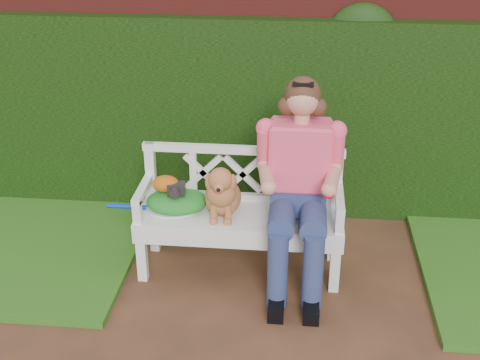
{
  "coord_description": "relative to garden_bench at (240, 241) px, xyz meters",
  "views": [
    {
      "loc": [
        0.14,
        -3.39,
        2.73
      ],
      "look_at": [
        -0.27,
        0.71,
        0.75
      ],
      "focal_mm": 48.0,
      "sensor_mm": 36.0,
      "label": 1
    }
  ],
  "objects": [
    {
      "name": "tennis_racket",
      "position": [
        -0.54,
        -0.01,
        0.26
      ],
      "size": [
        0.73,
        0.36,
        0.03
      ],
      "primitive_type": null,
      "rotation": [
        0.0,
        0.0,
        -0.09
      ],
      "color": "white",
      "rests_on": "garden_bench"
    },
    {
      "name": "baseball_glove",
      "position": [
        -0.54,
        0.0,
        0.45
      ],
      "size": [
        0.22,
        0.18,
        0.12
      ],
      "primitive_type": "ellipsoid",
      "rotation": [
        0.0,
        0.0,
        0.18
      ],
      "color": "#BB540E",
      "rests_on": "green_bag"
    },
    {
      "name": "brick_wall",
      "position": [
        0.27,
        1.19,
        0.86
      ],
      "size": [
        10.0,
        0.3,
        2.2
      ],
      "primitive_type": "cube",
      "color": "maroon",
      "rests_on": "ground"
    },
    {
      "name": "garden_bench",
      "position": [
        0.0,
        0.0,
        0.0
      ],
      "size": [
        1.62,
        0.71,
        0.48
      ],
      "primitive_type": null,
      "rotation": [
        0.0,
        0.0,
        -0.07
      ],
      "color": "white",
      "rests_on": "ground"
    },
    {
      "name": "green_bag",
      "position": [
        -0.47,
        0.0,
        0.32
      ],
      "size": [
        0.54,
        0.49,
        0.15
      ],
      "primitive_type": null,
      "rotation": [
        0.0,
        0.0,
        0.42
      ],
      "color": "#1F731A",
      "rests_on": "garden_bench"
    },
    {
      "name": "camera_item",
      "position": [
        -0.46,
        -0.03,
        0.43
      ],
      "size": [
        0.14,
        0.11,
        0.08
      ],
      "primitive_type": "cube",
      "rotation": [
        0.0,
        0.0,
        0.12
      ],
      "color": "black",
      "rests_on": "green_bag"
    },
    {
      "name": "seated_woman",
      "position": [
        0.42,
        -0.02,
        0.53
      ],
      "size": [
        0.8,
        0.97,
        1.53
      ],
      "primitive_type": null,
      "rotation": [
        0.0,
        0.0,
        -0.19
      ],
      "color": "#D54C54",
      "rests_on": "ground"
    },
    {
      "name": "ivy_hedge",
      "position": [
        0.27,
        0.97,
        0.61
      ],
      "size": [
        10.0,
        0.18,
        1.7
      ],
      "primitive_type": "cube",
      "color": "#245011",
      "rests_on": "ground"
    },
    {
      "name": "dog",
      "position": [
        -0.12,
        -0.04,
        0.45
      ],
      "size": [
        0.3,
        0.4,
        0.43
      ],
      "primitive_type": null,
      "rotation": [
        0.0,
        0.0,
        0.04
      ],
      "color": "#A87E35",
      "rests_on": "garden_bench"
    },
    {
      "name": "ground",
      "position": [
        0.27,
        -0.71,
        -0.24
      ],
      "size": [
        60.0,
        60.0,
        0.0
      ],
      "primitive_type": "plane",
      "color": "#3F271A"
    }
  ]
}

